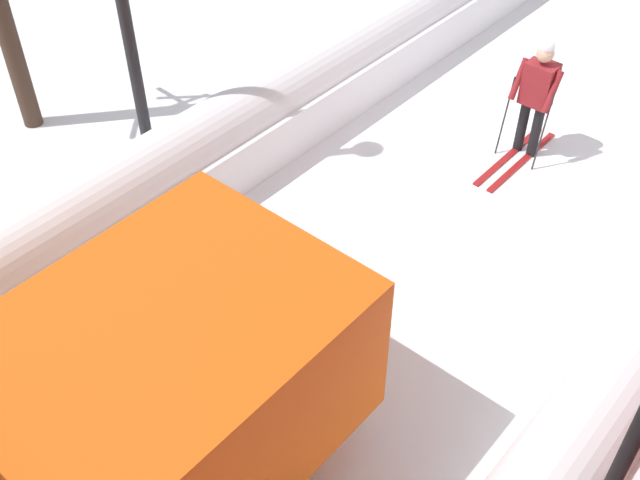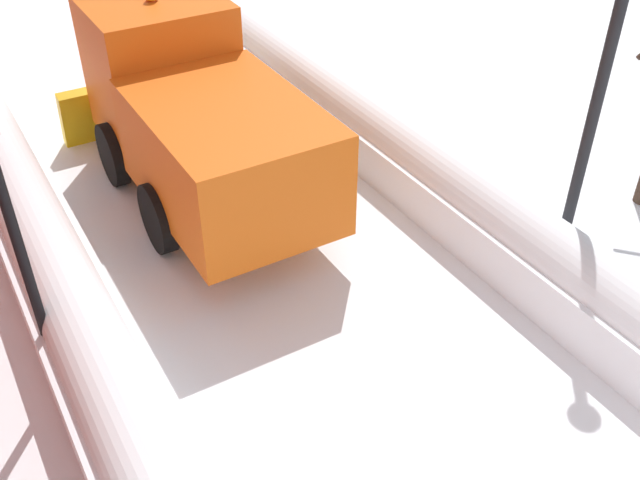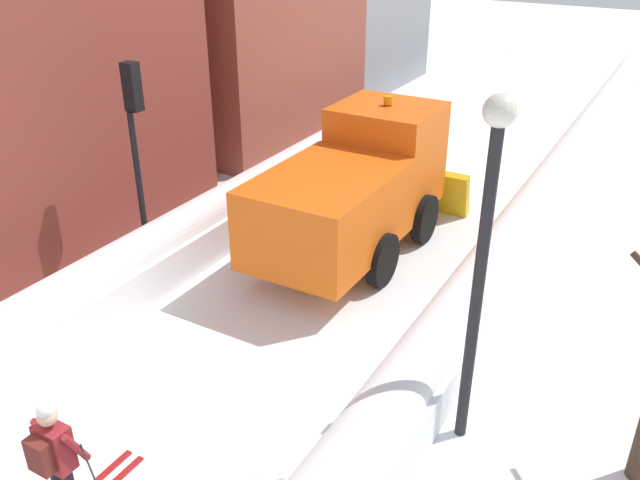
{
  "view_description": "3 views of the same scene",
  "coord_description": "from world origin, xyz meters",
  "views": [
    {
      "loc": [
        -3.69,
        8.64,
        6.69
      ],
      "look_at": [
        0.02,
        4.31,
        1.44
      ],
      "focal_mm": 43.26,
      "sensor_mm": 36.0,
      "label": 1
    },
    {
      "loc": [
        -3.74,
        -2.12,
        6.81
      ],
      "look_at": [
        0.04,
        4.33,
        1.23
      ],
      "focal_mm": 40.86,
      "sensor_mm": 36.0,
      "label": 2
    },
    {
      "loc": [
        5.7,
        -3.86,
        6.91
      ],
      "look_at": [
        0.35,
        5.45,
        1.43
      ],
      "focal_mm": 37.51,
      "sensor_mm": 36.0,
      "label": 3
    }
  ],
  "objects": [
    {
      "name": "plow_truck",
      "position": [
        -0.16,
        7.95,
        1.48
      ],
      "size": [
        3.2,
        5.98,
        3.12
      ],
      "color": "orange",
      "rests_on": "ground"
    },
    {
      "name": "snowbank_left",
      "position": [
        -2.98,
        10.0,
        0.6
      ],
      "size": [
        1.1,
        36.0,
        1.27
      ],
      "color": "white",
      "rests_on": "ground"
    },
    {
      "name": "ground_plane",
      "position": [
        0.0,
        10.0,
        0.0
      ],
      "size": [
        80.0,
        80.0,
        0.0
      ],
      "primitive_type": "plane",
      "color": "white"
    },
    {
      "name": "skier",
      "position": [
        0.02,
        -0.29,
        1.0
      ],
      "size": [
        0.62,
        1.8,
        1.81
      ],
      "color": "black",
      "rests_on": "ground"
    },
    {
      "name": "traffic_light_pole",
      "position": [
        -3.39,
        4.97,
        3.02
      ],
      "size": [
        0.28,
        0.42,
        4.3
      ],
      "color": "black",
      "rests_on": "ground"
    },
    {
      "name": "street_lamp",
      "position": [
        3.79,
        3.55,
        3.18
      ],
      "size": [
        0.4,
        0.4,
        4.99
      ],
      "color": "black",
      "rests_on": "ground"
    },
    {
      "name": "snowbank_right",
      "position": [
        2.98,
        10.0,
        0.55
      ],
      "size": [
        1.1,
        36.0,
        1.19
      ],
      "color": "white",
      "rests_on": "ground"
    }
  ]
}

